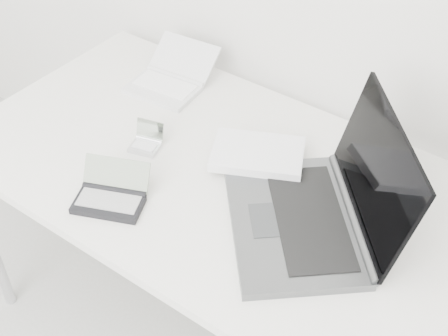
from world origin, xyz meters
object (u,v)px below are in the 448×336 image
Objects in this scene: desk at (242,194)px; netbook_open_white at (169,80)px; palmtop_charcoal at (111,196)px; laptop_large at (306,197)px.

netbook_open_white is (-0.44, 0.23, 0.07)m from desk.
netbook_open_white reaches higher than palmtop_charcoal.
laptop_large is at bearing 0.26° from desk.
desk is 0.21m from laptop_large.
netbook_open_white reaches higher than desk.
palmtop_charcoal is at bearing -99.42° from laptop_large.
palmtop_charcoal is (-0.22, -0.26, 0.06)m from desk.
laptop_large reaches higher than desk.
netbook_open_white is 1.28× the size of palmtop_charcoal.
palmtop_charcoal is (-0.41, -0.26, -0.03)m from laptop_large.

